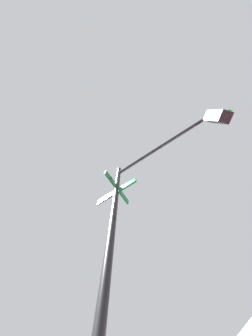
# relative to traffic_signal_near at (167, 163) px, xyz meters

# --- Properties ---
(traffic_signal_near) EXTENTS (2.95, 2.57, 6.27)m
(traffic_signal_near) POSITION_rel_traffic_signal_near_xyz_m (0.00, 0.00, 0.00)
(traffic_signal_near) COLOR black
(traffic_signal_near) RESTS_ON ground_plane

